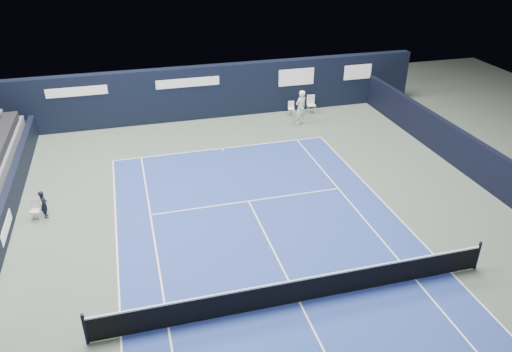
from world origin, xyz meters
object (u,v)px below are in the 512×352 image
at_px(tennis_net, 300,290).
at_px(folding_chair_back_b, 311,103).
at_px(tennis_player, 301,107).
at_px(folding_chair_back_a, 291,106).
at_px(line_judge_chair, 35,208).

bearing_deg(tennis_net, folding_chair_back_b, 68.02).
bearing_deg(tennis_player, folding_chair_back_b, 51.38).
height_order(folding_chair_back_a, folding_chair_back_b, folding_chair_back_b).
bearing_deg(tennis_player, folding_chair_back_a, 90.75).
bearing_deg(folding_chair_back_a, tennis_player, -77.27).
distance_m(folding_chair_back_a, line_judge_chair, 15.84).
xyz_separation_m(folding_chair_back_b, tennis_net, (-6.29, -15.58, -0.11)).
relative_size(folding_chair_back_a, line_judge_chair, 0.99).
relative_size(folding_chair_back_a, tennis_net, 0.06).
distance_m(line_judge_chair, tennis_player, 15.11).
bearing_deg(tennis_net, folding_chair_back_a, 72.13).
bearing_deg(folding_chair_back_a, line_judge_chair, -136.76).
bearing_deg(line_judge_chair, tennis_net, -29.74).
bearing_deg(tennis_player, tennis_net, -109.81).
bearing_deg(folding_chair_back_b, tennis_net, -105.70).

